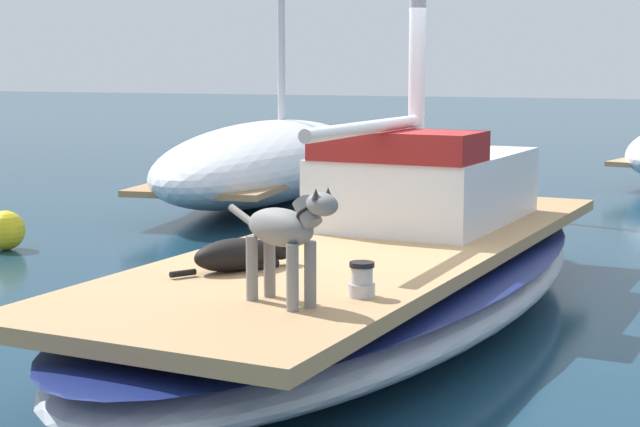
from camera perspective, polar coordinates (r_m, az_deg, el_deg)
The scene contains 9 objects.
ground_plane at distance 8.14m, azimuth 2.95°, elevation -6.14°, with size 120.00×120.00×0.00m, color #143347.
sailboat_main at distance 8.06m, azimuth 2.97°, elevation -3.83°, with size 2.74×7.31×0.66m.
cabin_house at distance 8.98m, azimuth 5.86°, elevation 1.70°, with size 1.47×2.26×0.84m.
dog_grey at distance 5.79m, azimuth -1.93°, elevation -1.06°, with size 0.89×0.45×0.70m.
dog_black at distance 6.86m, azimuth -4.52°, elevation -2.30°, with size 0.55×0.87×0.22m.
deck_winch at distance 6.06m, azimuth 2.35°, elevation -3.76°, with size 0.16×0.16×0.21m.
coiled_rope at distance 7.38m, azimuth -4.13°, elevation -2.22°, with size 0.32×0.32×0.04m, color beige.
moored_boat_port_side at distance 15.59m, azimuth -2.94°, elevation 3.06°, with size 3.48×7.60×8.45m.
mooring_buoy at distance 11.82m, azimuth -17.17°, elevation -0.90°, with size 0.44×0.44×0.44m, color yellow.
Camera 1 is at (2.90, -7.33, 2.01)m, focal length 57.34 mm.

